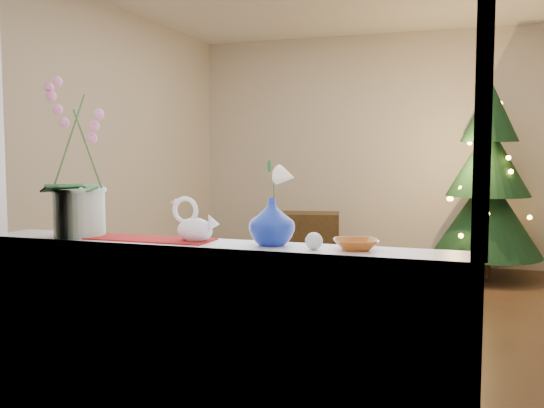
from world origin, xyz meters
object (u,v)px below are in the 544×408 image
(orchid_pot, at_px, (78,157))
(paperweight, at_px, (314,241))
(swan, at_px, (195,221))
(blue_vase, at_px, (272,218))
(amber_dish, at_px, (356,245))
(xmas_tree, at_px, (488,180))
(side_table, at_px, (299,242))

(orchid_pot, bearing_deg, paperweight, -1.34)
(swan, distance_m, paperweight, 0.55)
(blue_vase, bearing_deg, amber_dish, -0.88)
(swan, bearing_deg, xmas_tree, 50.65)
(orchid_pot, distance_m, swan, 0.65)
(blue_vase, relative_size, amber_dish, 1.52)
(blue_vase, height_order, side_table, blue_vase)
(blue_vase, distance_m, amber_dish, 0.37)
(paperweight, xyz_separation_m, xmas_tree, (0.72, 4.31, 0.07))
(swan, relative_size, amber_dish, 1.44)
(blue_vase, bearing_deg, orchid_pot, -178.27)
(xmas_tree, bearing_deg, paperweight, -99.51)
(orchid_pot, relative_size, side_table, 0.85)
(orchid_pot, height_order, side_table, orchid_pot)
(swan, height_order, paperweight, swan)
(swan, height_order, side_table, swan)
(orchid_pot, xyz_separation_m, swan, (0.59, 0.02, -0.28))
(amber_dish, bearing_deg, paperweight, -162.92)
(amber_dish, bearing_deg, side_table, 109.29)
(amber_dish, xyz_separation_m, side_table, (-1.39, 3.96, -0.61))
(paperweight, distance_m, amber_dish, 0.17)
(blue_vase, bearing_deg, xmas_tree, 77.81)
(swan, distance_m, blue_vase, 0.35)
(orchid_pot, height_order, blue_vase, orchid_pot)
(amber_dish, relative_size, side_table, 0.18)
(paperweight, bearing_deg, swan, 175.60)
(paperweight, bearing_deg, xmas_tree, 80.49)
(swan, xyz_separation_m, paperweight, (0.55, -0.04, -0.06))
(side_table, bearing_deg, blue_vase, -87.09)
(blue_vase, bearing_deg, side_table, 104.58)
(amber_dish, xyz_separation_m, xmas_tree, (0.56, 4.26, 0.09))
(blue_vase, height_order, xmas_tree, xmas_tree)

